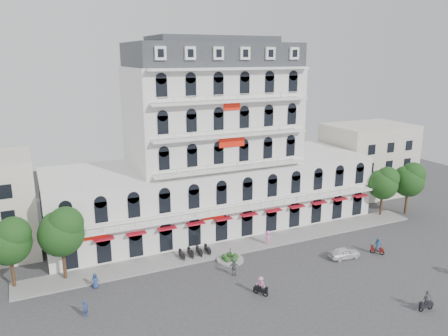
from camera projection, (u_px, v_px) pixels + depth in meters
ground at (279, 278)px, 47.22m from camera, size 120.00×120.00×0.00m
sidewalk at (241, 246)px, 55.11m from camera, size 53.00×4.00×0.16m
main_building at (213, 155)px, 60.53m from camera, size 45.00×15.00×25.80m
flank_building_east at (367, 159)px, 75.47m from camera, size 14.00×10.00×12.00m
traffic_island at (230, 259)px, 51.21m from camera, size 3.20×3.20×1.60m
parked_scooter_row at (195, 256)px, 52.38m from camera, size 4.40×1.80×1.10m
tree_west_outer at (9, 240)px, 44.11m from camera, size 4.50×4.48×7.76m
tree_west_inner at (61, 230)px, 45.62m from camera, size 4.76×4.76×8.25m
tree_east_inner at (384, 182)px, 64.45m from camera, size 4.40×4.37×7.57m
tree_east_outer at (409, 179)px, 65.11m from camera, size 4.65×4.65×8.05m
parked_car at (344, 253)px, 51.81m from camera, size 3.99×2.00×1.30m
rider_east at (378, 246)px, 52.76m from camera, size 1.25×1.36×2.13m
rider_northeast at (427, 301)px, 41.07m from camera, size 1.70×0.45×2.08m
rider_center at (261, 285)px, 43.74m from camera, size 1.11×1.49×2.03m
pedestrian_left at (95, 281)px, 45.08m from camera, size 0.87×0.63×1.65m
pedestrian_mid at (234, 268)px, 47.63m from camera, size 1.20×0.92×1.89m
pedestrian_right at (268, 238)px, 55.26m from camera, size 1.27×0.75×1.94m
pedestrian_far at (85, 309)px, 40.13m from camera, size 0.71×0.67×1.63m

